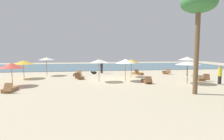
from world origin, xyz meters
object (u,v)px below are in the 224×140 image
Objects in this scene: palm_2 at (199,7)px; dog at (94,73)px; lounger_4 at (77,74)px; umbrella_2 at (188,63)px; lounger_2 at (147,81)px; umbrella_4 at (47,59)px; umbrella_6 at (125,61)px; lounger_3 at (201,79)px; umbrella_5 at (23,62)px; lounger_6 at (79,77)px; umbrella_3 at (99,61)px; lounger_1 at (138,73)px; umbrella_0 at (131,61)px; person_1 at (220,75)px; umbrella_1 at (11,65)px; lounger_0 at (165,72)px; person_2 at (102,67)px; umbrella_7 at (187,58)px; lounger_5 at (10,89)px.

dog is (-6.41, 12.69, -5.81)m from palm_2.
lounger_4 is at bearing -144.95° from dog.
umbrella_2 is 1.33× the size of lounger_2.
umbrella_4 is at bearing 150.54° from umbrella_2.
umbrella_6 is 7.95m from lounger_3.
lounger_6 is (5.99, -1.18, -1.60)m from umbrella_5.
umbrella_2 is 8.32m from umbrella_3.
umbrella_2 is 11.96m from dog.
umbrella_4 reaches higher than umbrella_6.
umbrella_5 is 13.40m from lounger_1.
umbrella_2 is at bearing -69.03° from lounger_1.
palm_2 reaches higher than umbrella_4.
person_1 is at bearing -41.61° from umbrella_0.
umbrella_1 reaches higher than lounger_6.
umbrella_1 is 18.03m from lounger_0.
umbrella_0 is at bearing 127.82° from umbrella_2.
umbrella_0 is 1.16× the size of lounger_4.
umbrella_0 is 4.60m from lounger_2.
umbrella_3 reaches higher than person_2.
lounger_4 is at bearing 135.46° from umbrella_6.
person_2 is at bearing 152.95° from lounger_1.
dog is at bearing 7.09° from umbrella_4.
person_1 is 2.14× the size of dog.
lounger_0 is at bearing 81.31° from umbrella_2.
umbrella_1 is 0.95× the size of umbrella_4.
person_1 reaches higher than lounger_6.
umbrella_6 reaches higher than lounger_6.
umbrella_0 reaches higher than person_2.
lounger_6 reaches higher than lounger_0.
lounger_1 is (1.33, 1.86, -1.66)m from umbrella_0.
palm_2 is (-4.58, -9.21, 3.90)m from umbrella_7.
umbrella_4 is at bearing 136.59° from umbrella_3.
umbrella_2 is at bearing -29.46° from umbrella_4.
umbrella_0 is 1.14× the size of lounger_0.
lounger_1 is at bearing 41.95° from umbrella_3.
person_1 is at bearing -5.80° from umbrella_1.
person_1 is at bearing -79.39° from lounger_0.
lounger_1 is 0.25× the size of palm_2.
lounger_4 is (-2.21, 4.85, -1.85)m from umbrella_3.
person_1 is (5.41, -7.84, 0.68)m from lounger_1.
dog is (-1.10, -0.72, -0.70)m from person_2.
palm_2 is at bearing -46.36° from lounger_6.
person_1 is at bearing -55.40° from lounger_1.
umbrella_5 is at bearing -159.22° from dog.
palm_2 reaches higher than lounger_5.
dog is (-4.56, 7.63, 0.02)m from lounger_2.
palm_2 is (0.94, -11.18, 5.82)m from lounger_1.
umbrella_7 is at bearing 12.28° from umbrella_1.
lounger_6 is (-4.59, 2.10, -1.81)m from umbrella_6.
umbrella_2 is 7.74m from lounger_1.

